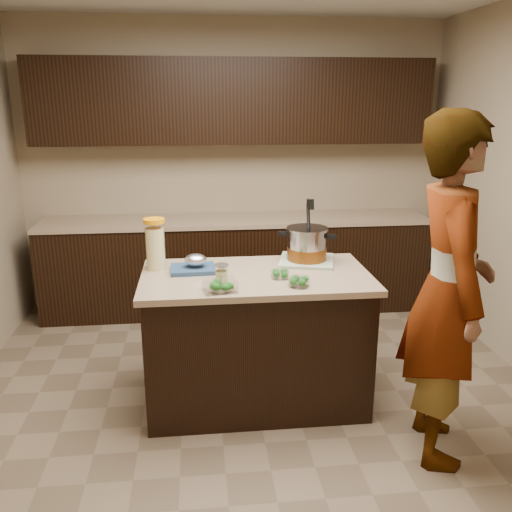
# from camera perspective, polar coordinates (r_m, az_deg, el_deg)

# --- Properties ---
(ground_plane) EXTENTS (4.00, 4.00, 0.00)m
(ground_plane) POSITION_cam_1_polar(r_m,az_deg,el_deg) (3.84, 0.00, -14.78)
(ground_plane) COLOR brown
(ground_plane) RESTS_ON ground
(room_shell) EXTENTS (4.04, 4.04, 2.72)m
(room_shell) POSITION_cam_1_polar(r_m,az_deg,el_deg) (3.30, 0.00, 11.67)
(room_shell) COLOR tan
(room_shell) RESTS_ON ground
(back_cabinets) EXTENTS (3.60, 0.63, 2.33)m
(back_cabinets) POSITION_cam_1_polar(r_m,az_deg,el_deg) (5.13, -2.14, 4.57)
(back_cabinets) COLOR black
(back_cabinets) RESTS_ON ground
(island) EXTENTS (1.46, 0.81, 0.90)m
(island) POSITION_cam_1_polar(r_m,az_deg,el_deg) (3.62, 0.00, -8.65)
(island) COLOR black
(island) RESTS_ON ground
(dish_towel) EXTENTS (0.44, 0.44, 0.02)m
(dish_towel) POSITION_cam_1_polar(r_m,az_deg,el_deg) (3.73, 5.33, -0.48)
(dish_towel) COLOR #587750
(dish_towel) RESTS_ON island
(stock_pot) EXTENTS (0.38, 0.36, 0.40)m
(stock_pot) POSITION_cam_1_polar(r_m,az_deg,el_deg) (3.70, 5.38, 1.06)
(stock_pot) COLOR #B7B7BC
(stock_pot) RESTS_ON dish_towel
(lemonade_pitcher) EXTENTS (0.14, 0.14, 0.33)m
(lemonade_pitcher) POSITION_cam_1_polar(r_m,az_deg,el_deg) (3.58, -10.56, 1.04)
(lemonade_pitcher) COLOR #EBDC90
(lemonade_pitcher) RESTS_ON island
(mason_jar) EXTENTS (0.09, 0.09, 0.14)m
(mason_jar) POSITION_cam_1_polar(r_m,az_deg,el_deg) (3.24, -3.64, -2.05)
(mason_jar) COLOR #EBDC90
(mason_jar) RESTS_ON island
(broccoli_tub_left) EXTENTS (0.15, 0.15, 0.05)m
(broccoli_tub_left) POSITION_cam_1_polar(r_m,az_deg,el_deg) (3.38, 2.55, -1.95)
(broccoli_tub_left) COLOR silver
(broccoli_tub_left) RESTS_ON island
(broccoli_tub_right) EXTENTS (0.13, 0.13, 0.06)m
(broccoli_tub_right) POSITION_cam_1_polar(r_m,az_deg,el_deg) (3.24, 4.54, -2.75)
(broccoli_tub_right) COLOR silver
(broccoli_tub_right) RESTS_ON island
(broccoli_tub_rect) EXTENTS (0.21, 0.17, 0.07)m
(broccoli_tub_rect) POSITION_cam_1_polar(r_m,az_deg,el_deg) (3.15, -3.83, -3.19)
(broccoli_tub_rect) COLOR silver
(broccoli_tub_rect) RESTS_ON island
(blue_tray) EXTENTS (0.29, 0.24, 0.11)m
(blue_tray) POSITION_cam_1_polar(r_m,az_deg,el_deg) (3.53, -6.55, -1.01)
(blue_tray) COLOR navy
(blue_tray) RESTS_ON island
(person) EXTENTS (0.59, 0.78, 1.94)m
(person) POSITION_cam_1_polar(r_m,az_deg,el_deg) (3.13, 19.54, -3.60)
(person) COLOR gray
(person) RESTS_ON ground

